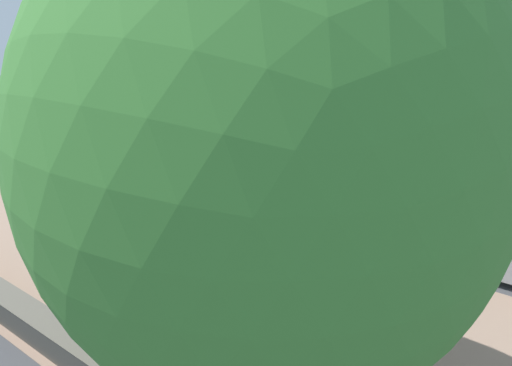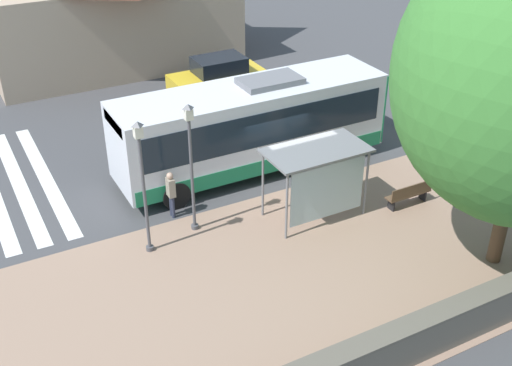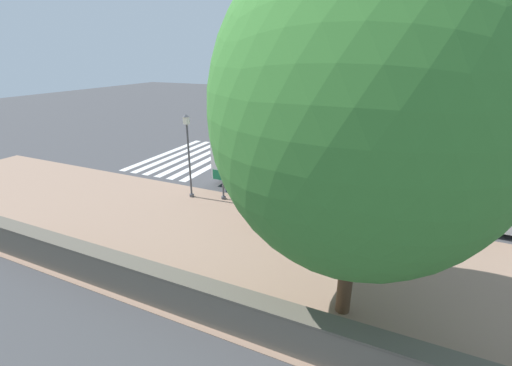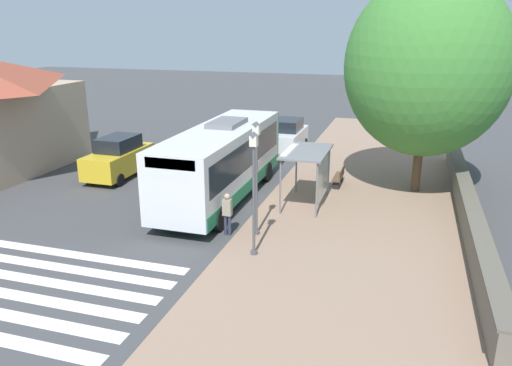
{
  "view_description": "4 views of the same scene",
  "coord_description": "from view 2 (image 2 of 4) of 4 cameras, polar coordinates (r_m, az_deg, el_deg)",
  "views": [
    {
      "loc": [
        -11.46,
        -6.11,
        8.12
      ],
      "look_at": [
        0.66,
        0.75,
        1.53
      ],
      "focal_mm": 24.0,
      "sensor_mm": 36.0,
      "label": 1
    },
    {
      "loc": [
        -16.93,
        10.23,
        11.84
      ],
      "look_at": [
        -1.29,
        1.86,
        1.46
      ],
      "focal_mm": 45.0,
      "sensor_mm": 36.0,
      "label": 2
    },
    {
      "loc": [
        -15.06,
        -4.51,
        7.16
      ],
      "look_at": [
        -0.48,
        2.1,
        1.08
      ],
      "focal_mm": 24.0,
      "sensor_mm": 36.0,
      "label": 3
    },
    {
      "loc": [
        -5.93,
        20.69,
        7.71
      ],
      "look_at": [
        0.17,
        0.85,
        1.07
      ],
      "focal_mm": 35.0,
      "sensor_mm": 36.0,
      "label": 4
    }
  ],
  "objects": [
    {
      "name": "parked_car_far_lane",
      "position": [
        29.83,
        -3.41,
        9.04
      ],
      "size": [
        1.97,
        4.35,
        2.15
      ],
      "color": "gold",
      "rests_on": "ground"
    },
    {
      "name": "sidewalk_plaza",
      "position": [
        19.98,
        9.16,
        -6.42
      ],
      "size": [
        9.0,
        44.0,
        0.02
      ],
      "color": "#937560",
      "rests_on": "ground"
    },
    {
      "name": "street_lamp_far",
      "position": [
        19.68,
        -5.81,
        2.2
      ],
      "size": [
        0.28,
        0.28,
        4.4
      ],
      "color": "#4C4C51",
      "rests_on": "ground"
    },
    {
      "name": "bench",
      "position": [
        22.47,
        13.45,
        -0.94
      ],
      "size": [
        0.4,
        1.72,
        0.88
      ],
      "color": "brown",
      "rests_on": "ground"
    },
    {
      "name": "bus_shelter",
      "position": [
        20.54,
        5.6,
        1.83
      ],
      "size": [
        1.84,
        3.33,
        2.48
      ],
      "color": "slate",
      "rests_on": "ground"
    },
    {
      "name": "ground_plane",
      "position": [
        23.05,
        2.58,
        -0.59
      ],
      "size": [
        120.0,
        120.0,
        0.0
      ],
      "primitive_type": "plane",
      "color": "#424244",
      "rests_on": "ground"
    },
    {
      "name": "parked_car_behind_bus",
      "position": [
        28.65,
        17.44,
        6.65
      ],
      "size": [
        1.93,
        4.3,
        2.06
      ],
      "color": "silver",
      "rests_on": "ground"
    },
    {
      "name": "street_lamp_near",
      "position": [
        18.84,
        -10.04,
        0.47
      ],
      "size": [
        0.28,
        0.28,
        4.39
      ],
      "color": "#4C4C51",
      "rests_on": "ground"
    },
    {
      "name": "pedestrian",
      "position": [
        21.22,
        -7.57,
        -0.72
      ],
      "size": [
        0.34,
        0.22,
        1.68
      ],
      "color": "#2D3347",
      "rests_on": "ground"
    },
    {
      "name": "bus",
      "position": [
        23.58,
        -0.37,
        5.19
      ],
      "size": [
        2.76,
        10.19,
        3.5
      ],
      "color": "silver",
      "rests_on": "ground"
    },
    {
      "name": "stone_wall",
      "position": [
        17.34,
        17.37,
        -11.68
      ],
      "size": [
        0.6,
        20.0,
        1.23
      ],
      "color": "#6B6356",
      "rests_on": "ground"
    }
  ]
}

